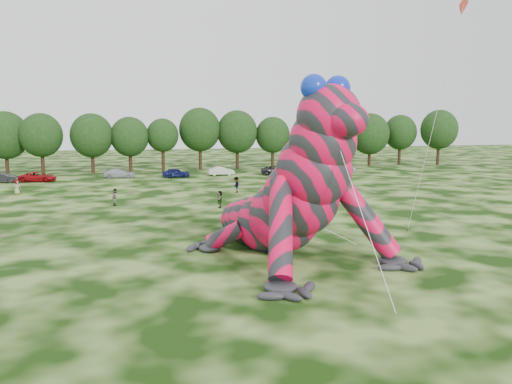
{
  "coord_description": "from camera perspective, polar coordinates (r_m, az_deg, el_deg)",
  "views": [
    {
      "loc": [
        -2.81,
        -26.78,
        8.46
      ],
      "look_at": [
        4.2,
        3.07,
        4.0
      ],
      "focal_mm": 35.0,
      "sensor_mm": 36.0,
      "label": 1
    }
  ],
  "objects": [
    {
      "name": "tree_14",
      "position": [
        92.95,
        9.83,
        5.84
      ],
      "size": [
        6.82,
        6.14,
        9.4
      ],
      "primitive_type": null,
      "color": "black",
      "rests_on": "ground"
    },
    {
      "name": "tree_12",
      "position": [
        87.63,
        1.91,
        5.67
      ],
      "size": [
        5.99,
        5.39,
        8.97
      ],
      "primitive_type": null,
      "color": "black",
      "rests_on": "ground"
    },
    {
      "name": "tree_9",
      "position": [
        84.31,
        -10.6,
        5.33
      ],
      "size": [
        5.27,
        4.74,
        8.68
      ],
      "primitive_type": null,
      "color": "black",
      "rests_on": "ground"
    },
    {
      "name": "car_1",
      "position": [
        75.46,
        -27.13,
        1.47
      ],
      "size": [
        4.44,
        1.85,
        1.43
      ],
      "primitive_type": "imported",
      "rotation": [
        0.0,
        0.0,
        1.65
      ],
      "color": "black",
      "rests_on": "ground"
    },
    {
      "name": "tree_17",
      "position": [
        99.86,
        20.17,
        5.87
      ],
      "size": [
        6.98,
        6.28,
        10.3
      ],
      "primitive_type": null,
      "color": "black",
      "rests_on": "ground"
    },
    {
      "name": "tree_15",
      "position": [
        94.16,
        12.88,
        5.85
      ],
      "size": [
        7.17,
        6.45,
        9.63
      ],
      "primitive_type": null,
      "color": "black",
      "rests_on": "ground"
    },
    {
      "name": "tree_5",
      "position": [
        87.67,
        -26.7,
        5.07
      ],
      "size": [
        7.16,
        6.44,
        9.8
      ],
      "primitive_type": null,
      "color": "black",
      "rests_on": "ground"
    },
    {
      "name": "tree_7",
      "position": [
        83.98,
        -18.24,
        5.32
      ],
      "size": [
        6.68,
        6.01,
        9.48
      ],
      "primitive_type": null,
      "color": "black",
      "rests_on": "ground"
    },
    {
      "name": "car_2",
      "position": [
        74.7,
        -23.64,
        1.59
      ],
      "size": [
        5.14,
        3.02,
        1.34
      ],
      "primitive_type": "imported",
      "rotation": [
        0.0,
        0.0,
        1.4
      ],
      "color": "maroon",
      "rests_on": "ground"
    },
    {
      "name": "tree_11",
      "position": [
        86.64,
        -2.16,
        6.0
      ],
      "size": [
        7.01,
        6.31,
        10.07
      ],
      "primitive_type": null,
      "color": "black",
      "rests_on": "ground"
    },
    {
      "name": "spectator_1",
      "position": [
        51.42,
        -15.76,
        -0.56
      ],
      "size": [
        0.68,
        0.85,
        1.68
      ],
      "primitive_type": "imported",
      "rotation": [
        0.0,
        0.0,
        1.62
      ],
      "color": "gray",
      "rests_on": "ground"
    },
    {
      "name": "inflatable_gecko",
      "position": [
        32.04,
        1.57,
        2.89
      ],
      "size": [
        24.89,
        26.9,
        10.91
      ],
      "primitive_type": null,
      "rotation": [
        0.0,
        0.0,
        0.36
      ],
      "color": "#E40A40",
      "rests_on": "ground"
    },
    {
      "name": "tree_16",
      "position": [
        98.82,
        16.12,
        5.76
      ],
      "size": [
        6.26,
        5.63,
        9.37
      ],
      "primitive_type": null,
      "color": "black",
      "rests_on": "ground"
    },
    {
      "name": "spectator_2",
      "position": [
        58.16,
        -2.27,
        0.83
      ],
      "size": [
        1.24,
        1.38,
        1.86
      ],
      "primitive_type": "imported",
      "rotation": [
        0.0,
        0.0,
        4.12
      ],
      "color": "gray",
      "rests_on": "ground"
    },
    {
      "name": "spectator_4",
      "position": [
        63.01,
        -25.64,
        0.51
      ],
      "size": [
        0.95,
        0.97,
        1.69
      ],
      "primitive_type": "imported",
      "rotation": [
        0.0,
        0.0,
        0.82
      ],
      "color": "gray",
      "rests_on": "ground"
    },
    {
      "name": "ground",
      "position": [
        28.22,
        -6.98,
        -9.23
      ],
      "size": [
        240.0,
        240.0,
        0.0
      ],
      "primitive_type": "plane",
      "color": "#16330A",
      "rests_on": "ground"
    },
    {
      "name": "tree_8",
      "position": [
        83.87,
        -14.21,
        5.3
      ],
      "size": [
        6.14,
        5.53,
        8.94
      ],
      "primitive_type": null,
      "color": "black",
      "rests_on": "ground"
    },
    {
      "name": "spectator_5",
      "position": [
        48.4,
        -4.16,
        -0.83
      ],
      "size": [
        0.8,
        1.6,
        1.65
      ],
      "primitive_type": "imported",
      "rotation": [
        0.0,
        0.0,
        4.5
      ],
      "color": "gray",
      "rests_on": "ground"
    },
    {
      "name": "tree_10",
      "position": [
        86.02,
        -6.42,
        6.09
      ],
      "size": [
        7.09,
        6.38,
        10.5
      ],
      "primitive_type": null,
      "color": "black",
      "rests_on": "ground"
    },
    {
      "name": "car_4",
      "position": [
        74.48,
        -9.13,
        2.19
      ],
      "size": [
        4.13,
        1.71,
        1.4
      ],
      "primitive_type": "imported",
      "rotation": [
        0.0,
        0.0,
        1.59
      ],
      "color": "#11164B",
      "rests_on": "ground"
    },
    {
      "name": "car_6",
      "position": [
        77.06,
        2.46,
        2.49
      ],
      "size": [
        5.39,
        3.08,
        1.42
      ],
      "primitive_type": "imported",
      "rotation": [
        0.0,
        0.0,
        1.42
      ],
      "color": "#262628",
      "rests_on": "ground"
    },
    {
      "name": "tree_6",
      "position": [
        84.84,
        -23.3,
        5.09
      ],
      "size": [
        6.52,
        5.86,
        9.49
      ],
      "primitive_type": null,
      "color": "black",
      "rests_on": "ground"
    },
    {
      "name": "car_3",
      "position": [
        75.75,
        -15.36,
        2.06
      ],
      "size": [
        4.69,
        2.38,
        1.3
      ],
      "primitive_type": "imported",
      "rotation": [
        0.0,
        0.0,
        1.44
      ],
      "color": "#ACB0B5",
      "rests_on": "ground"
    },
    {
      "name": "spectator_3",
      "position": [
        61.62,
        1.87,
        1.13
      ],
      "size": [
        1.01,
        0.68,
        1.6
      ],
      "primitive_type": "imported",
      "rotation": [
        0.0,
        0.0,
        0.34
      ],
      "color": "gray",
      "rests_on": "ground"
    },
    {
      "name": "flying_kite",
      "position": [
        38.83,
        22.21,
        17.52
      ],
      "size": [
        2.77,
        3.09,
        17.02
      ],
      "color": "red",
      "rests_on": "ground"
    },
    {
      "name": "car_5",
      "position": [
        76.71,
        -4.0,
        2.42
      ],
      "size": [
        4.05,
        1.6,
        1.31
      ],
      "primitive_type": "imported",
      "rotation": [
        0.0,
        0.0,
        1.62
      ],
      "color": "silver",
      "rests_on": "ground"
    },
    {
      "name": "tree_13",
      "position": [
        89.15,
        6.46,
        6.04
      ],
      "size": [
        6.83,
        6.15,
        10.13
      ],
      "primitive_type": null,
      "color": "black",
      "rests_on": "ground"
    },
    {
      "name": "car_7",
      "position": [
        82.2,
        9.75,
        2.73
      ],
      "size": [
        4.99,
        2.58,
        1.38
      ],
      "primitive_type": "imported",
      "rotation": [
        0.0,
        0.0,
        1.43
      ],
      "color": "white",
      "rests_on": "ground"
    }
  ]
}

